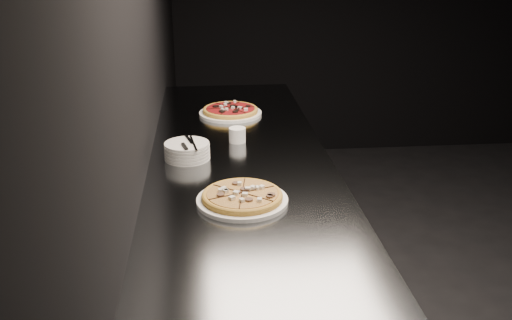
{
  "coord_description": "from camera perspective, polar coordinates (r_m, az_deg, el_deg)",
  "views": [
    {
      "loc": [
        -2.27,
        -2.22,
        1.76
      ],
      "look_at": [
        -2.08,
        -0.19,
        0.97
      ],
      "focal_mm": 40.0,
      "sensor_mm": 36.0,
      "label": 1
    }
  ],
  "objects": [
    {
      "name": "counter",
      "position": [
        2.58,
        -1.53,
        -9.11
      ],
      "size": [
        0.74,
        2.44,
        0.92
      ],
      "color": "slate",
      "rests_on": "floor"
    },
    {
      "name": "plate_stack",
      "position": [
        2.35,
        -6.91,
        0.92
      ],
      "size": [
        0.18,
        0.18,
        0.07
      ],
      "color": "white",
      "rests_on": "counter"
    },
    {
      "name": "cutlery",
      "position": [
        2.32,
        -6.77,
        1.65
      ],
      "size": [
        0.06,
        0.2,
        0.01
      ],
      "rotation": [
        0.0,
        0.0,
        0.25
      ],
      "color": "silver",
      "rests_on": "plate_stack"
    },
    {
      "name": "pizza_mushroom",
      "position": [
        1.95,
        -1.39,
        -3.74
      ],
      "size": [
        0.36,
        0.36,
        0.04
      ],
      "rotation": [
        0.0,
        0.0,
        0.37
      ],
      "color": "white",
      "rests_on": "counter"
    },
    {
      "name": "ramekin",
      "position": [
        2.53,
        -1.88,
        2.56
      ],
      "size": [
        0.07,
        0.07,
        0.07
      ],
      "color": "white",
      "rests_on": "counter"
    },
    {
      "name": "pizza_tomato",
      "position": [
        2.93,
        -2.58,
        4.91
      ],
      "size": [
        0.32,
        0.32,
        0.04
      ],
      "rotation": [
        0.0,
        0.0,
        0.08
      ],
      "color": "white",
      "rests_on": "counter"
    },
    {
      "name": "wall_left",
      "position": [
        2.26,
        -11.37,
        11.6
      ],
      "size": [
        0.02,
        5.0,
        2.8
      ],
      "primitive_type": "cube",
      "color": "black",
      "rests_on": "floor"
    }
  ]
}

